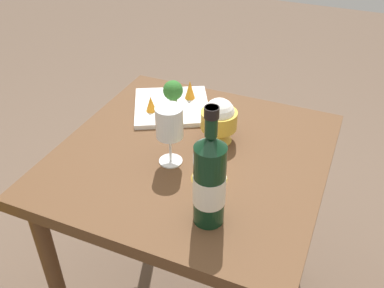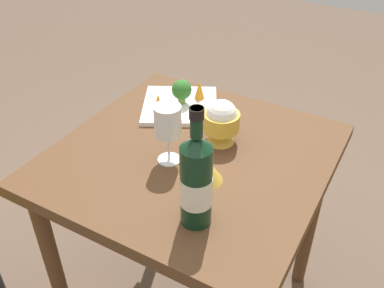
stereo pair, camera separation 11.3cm
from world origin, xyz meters
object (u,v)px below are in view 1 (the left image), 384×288
wine_glass (169,124)px  rice_bowl (219,119)px  wine_bottle (210,180)px  broccoli_floret (173,91)px  serving_plate (172,106)px  rice_bowl_lid (209,167)px  carrot_garnish_left (190,90)px  carrot_garnish_right (151,104)px

wine_glass → rice_bowl: wine_glass is taller
wine_bottle → broccoli_floret: size_ratio=3.69×
rice_bowl → serving_plate: bearing=-118.4°
wine_bottle → wine_glass: (-0.17, -0.18, 0.00)m
rice_bowl → rice_bowl_lid: rice_bowl is taller
serving_plate → carrot_garnish_left: (-0.07, 0.04, 0.04)m
broccoli_floret → rice_bowl_lid: bearing=39.5°
wine_bottle → carrot_garnish_right: 0.52m
wine_glass → rice_bowl: size_ratio=1.26×
rice_bowl_lid → broccoli_floret: size_ratio=1.17×
wine_bottle → serving_plate: 0.55m
broccoli_floret → carrot_garnish_left: bearing=147.8°
serving_plate → carrot_garnish_right: (0.06, -0.04, 0.03)m
wine_bottle → carrot_garnish_left: size_ratio=4.73×
wine_bottle → rice_bowl_lid: (-0.14, -0.05, -0.09)m
broccoli_floret → carrot_garnish_left: size_ratio=1.28×
rice_bowl_lid → serving_plate: (-0.30, -0.25, -0.03)m
wine_bottle → carrot_garnish_right: (-0.38, -0.35, -0.08)m
carrot_garnish_left → carrot_garnish_right: carrot_garnish_left is taller
rice_bowl → carrot_garnish_right: (-0.05, -0.26, -0.03)m
rice_bowl_lid → carrot_garnish_right: bearing=-127.9°
serving_plate → carrot_garnish_right: carrot_garnish_right is taller
rice_bowl → serving_plate: size_ratio=0.42×
wine_glass → carrot_garnish_left: wine_glass is taller
rice_bowl_lid → carrot_garnish_right: size_ratio=1.86×
wine_bottle → carrot_garnish_left: bearing=-152.2°
carrot_garnish_right → broccoli_floret: bearing=146.0°
carrot_garnish_left → serving_plate: bearing=-31.6°
broccoli_floret → carrot_garnish_right: 0.09m
wine_glass → broccoli_floret: wine_glass is taller
rice_bowl_lid → broccoli_floret: 0.39m
broccoli_floret → serving_plate: bearing=-26.3°
rice_bowl → broccoli_floret: size_ratio=1.65×
carrot_garnish_right → rice_bowl: bearing=79.1°
wine_glass → carrot_garnish_right: size_ratio=3.33×
wine_bottle → serving_plate: (-0.44, -0.31, -0.12)m
serving_plate → broccoli_floret: 0.06m
carrot_garnish_left → broccoli_floret: bearing=-32.2°
serving_plate → carrot_garnish_left: 0.09m
rice_bowl_lid → carrot_garnish_left: size_ratio=1.49×
rice_bowl_lid → serving_plate: rice_bowl_lid is taller
rice_bowl_lid → wine_glass: bearing=-101.7°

